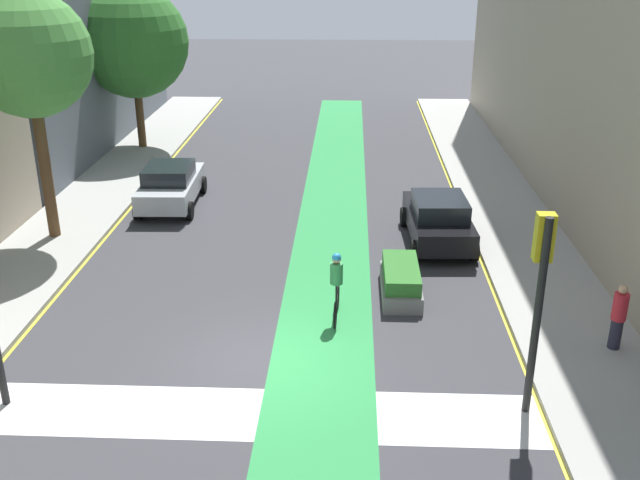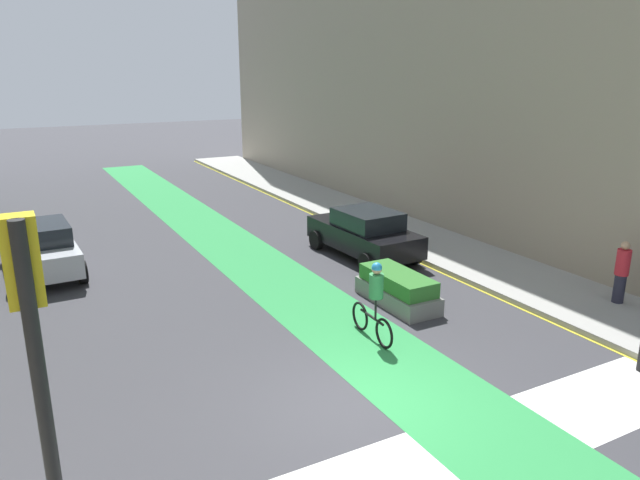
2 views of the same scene
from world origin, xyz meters
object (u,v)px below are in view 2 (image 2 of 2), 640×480
(traffic_signal_near_left, at_px, (34,345))
(median_planter, at_px, (397,289))
(car_silver_left_far, at_px, (40,248))
(pedestrian_sidewalk_right_a, at_px, (622,272))
(cyclist_in_lane, at_px, (374,300))
(car_black_right_far, at_px, (364,233))

(traffic_signal_near_left, relative_size, median_planter, 1.81)
(car_silver_left_far, bearing_deg, pedestrian_sidewalk_right_a, -37.70)
(cyclist_in_lane, bearing_deg, car_black_right_far, 59.51)
(pedestrian_sidewalk_right_a, xyz_separation_m, median_planter, (-4.79, 2.90, -0.57))
(car_black_right_far, height_order, cyclist_in_lane, cyclist_in_lane)
(pedestrian_sidewalk_right_a, bearing_deg, cyclist_in_lane, 167.90)
(car_silver_left_far, xyz_separation_m, pedestrian_sidewalk_right_a, (12.71, -9.82, 0.17))
(traffic_signal_near_left, height_order, median_planter, traffic_signal_near_left)
(car_black_right_far, xyz_separation_m, pedestrian_sidewalk_right_a, (3.40, -6.69, 0.17))
(car_silver_left_far, bearing_deg, traffic_signal_near_left, -92.90)
(median_planter, bearing_deg, pedestrian_sidewalk_right_a, -31.15)
(cyclist_in_lane, bearing_deg, traffic_signal_near_left, -150.51)
(car_black_right_far, xyz_separation_m, cyclist_in_lane, (-3.12, -5.29, 0.17))
(traffic_signal_near_left, bearing_deg, pedestrian_sidewalk_right_a, 10.45)
(car_silver_left_far, distance_m, pedestrian_sidewalk_right_a, 16.07)
(car_silver_left_far, bearing_deg, median_planter, -41.18)
(car_silver_left_far, height_order, pedestrian_sidewalk_right_a, pedestrian_sidewalk_right_a)
(car_black_right_far, distance_m, pedestrian_sidewalk_right_a, 7.50)
(cyclist_in_lane, bearing_deg, pedestrian_sidewalk_right_a, -12.10)
(car_silver_left_far, distance_m, median_planter, 10.53)
(traffic_signal_near_left, xyz_separation_m, median_planter, (8.54, 5.36, -2.75))
(car_black_right_far, relative_size, median_planter, 1.71)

